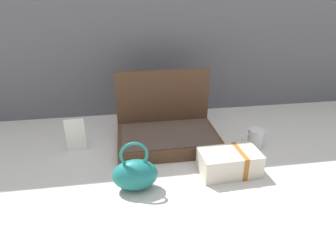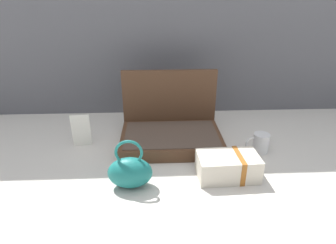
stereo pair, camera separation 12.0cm
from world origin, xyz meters
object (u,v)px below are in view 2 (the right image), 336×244
cream_toiletry_bag (228,166)px  coffee_mug (260,143)px  info_card_left (81,130)px  open_suitcase (171,128)px  teal_pouch_handbag (130,172)px

cream_toiletry_bag → coffee_mug: bearing=43.8°
cream_toiletry_bag → info_card_left: size_ratio=1.54×
coffee_mug → info_card_left: bearing=173.1°
cream_toiletry_bag → coffee_mug: cream_toiletry_bag is taller
cream_toiletry_bag → info_card_left: 0.72m
info_card_left → coffee_mug: bearing=-11.3°
open_suitcase → coffee_mug: 0.44m
teal_pouch_handbag → cream_toiletry_bag: bearing=6.8°
open_suitcase → teal_pouch_handbag: 0.41m
coffee_mug → info_card_left: (-0.86, 0.10, 0.03)m
open_suitcase → coffee_mug: bearing=-17.0°
open_suitcase → info_card_left: size_ratio=3.00×
open_suitcase → cream_toiletry_bag: 0.39m
open_suitcase → coffee_mug: (0.42, -0.13, -0.02)m
info_card_left → cream_toiletry_bag: bearing=-28.5°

